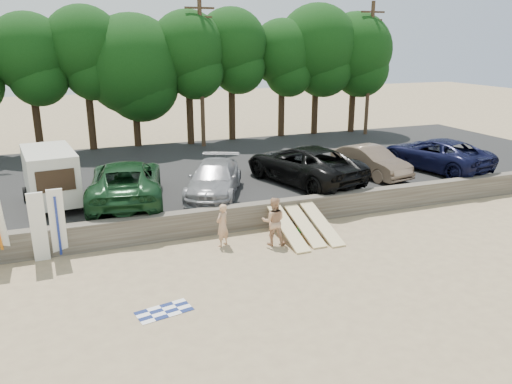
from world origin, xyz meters
The scene contains 21 objects.
ground centered at (0.00, 0.00, 0.00)m, with size 120.00×120.00×0.00m, color tan.
seawall centered at (0.00, 3.00, 0.50)m, with size 44.00×0.50×1.00m, color #6B6356.
parking_lot centered at (0.00, 10.50, 0.35)m, with size 44.00×14.50×0.70m, color #282828.
treeline centered at (0.84, 17.49, 6.46)m, with size 32.60×6.13×8.95m.
utility_poles centered at (2.00, 16.00, 5.43)m, with size 25.80×0.26×9.00m.
box_trailer centered at (-6.86, 6.51, 2.00)m, with size 2.44×3.84×2.32m.
car_1 centered at (-3.99, 6.07, 1.56)m, with size 2.84×6.16×1.71m, color #14381C.
car_2 centered at (-0.35, 5.52, 1.43)m, with size 2.03×5.00×1.45m, color gray.
car_3 centered at (4.19, 6.08, 1.58)m, with size 2.92×6.34×1.76m, color black.
car_4 centered at (7.79, 5.96, 1.43)m, with size 1.54×4.43×1.46m, color #78614C.
car_5 centered at (11.69, 5.93, 1.51)m, with size 2.70×5.85×1.63m, color black.
surfboard_upright_5 centered at (-7.25, 2.36, 1.28)m, with size 0.50×0.06×2.60m, color white.
surfboard_upright_6 centered at (-6.67, 2.55, 1.28)m, with size 0.50×0.06×2.60m, color white.
surfboard_low_0 centered at (1.26, 1.40, 0.47)m, with size 0.56×3.00×0.07m, color beige.
surfboard_low_1 centered at (2.01, 1.59, 0.46)m, with size 0.56×3.00×0.07m, color beige.
surfboard_low_2 centered at (2.68, 1.43, 0.46)m, with size 0.56×3.00×0.07m, color beige.
beachgoer_a centered at (-1.19, 1.66, 0.79)m, with size 0.58×0.38×1.58m, color tan.
beachgoer_b centered at (0.58, 1.13, 0.89)m, with size 0.87×0.68×1.79m, color tan.
cooler centered at (2.17, 1.89, 0.16)m, with size 0.38×0.30×0.32m, color #23832B.
gear_bag centered at (2.38, 2.40, 0.11)m, with size 0.30×0.25×0.22m, color #DF5C1A.
beach_towel centered at (-4.06, -2.17, 0.01)m, with size 1.50×1.50×0.00m, color white.
Camera 1 is at (-6.04, -14.45, 7.13)m, focal length 35.00 mm.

